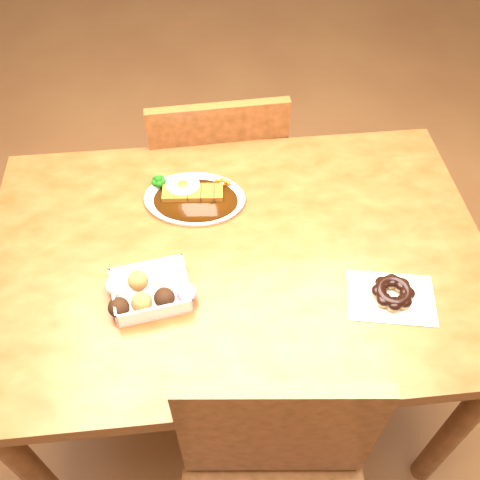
{
  "coord_description": "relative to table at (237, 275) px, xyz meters",
  "views": [
    {
      "loc": [
        -0.07,
        -0.79,
        1.75
      ],
      "look_at": [
        0.01,
        -0.02,
        0.81
      ],
      "focal_mm": 40.0,
      "sensor_mm": 36.0,
      "label": 1
    }
  ],
  "objects": [
    {
      "name": "ground",
      "position": [
        0.0,
        0.0,
        -0.65
      ],
      "size": [
        6.0,
        6.0,
        0.0
      ],
      "primitive_type": "plane",
      "color": "brown",
      "rests_on": "ground"
    },
    {
      "name": "table",
      "position": [
        0.0,
        0.0,
        0.0
      ],
      "size": [
        1.2,
        0.8,
        0.75
      ],
      "color": "#48270E",
      "rests_on": "ground"
    },
    {
      "name": "chair_far",
      "position": [
        -0.02,
        0.53,
        -0.17
      ],
      "size": [
        0.44,
        0.44,
        0.87
      ],
      "rotation": [
        0.0,
        0.0,
        3.18
      ],
      "color": "#48270E",
      "rests_on": "ground"
    },
    {
      "name": "katsu_curry_plate",
      "position": [
        -0.1,
        0.18,
        0.11
      ],
      "size": [
        0.28,
        0.22,
        0.05
      ],
      "rotation": [
        0.0,
        0.0,
        -0.15
      ],
      "color": "white",
      "rests_on": "table"
    },
    {
      "name": "donut_box",
      "position": [
        -0.2,
        -0.11,
        0.12
      ],
      "size": [
        0.2,
        0.15,
        0.05
      ],
      "rotation": [
        0.0,
        0.0,
        0.15
      ],
      "color": "white",
      "rests_on": "table"
    },
    {
      "name": "pon_de_ring",
      "position": [
        0.33,
        -0.17,
        0.12
      ],
      "size": [
        0.21,
        0.17,
        0.04
      ],
      "rotation": [
        0.0,
        0.0,
        -0.2
      ],
      "color": "silver",
      "rests_on": "table"
    }
  ]
}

